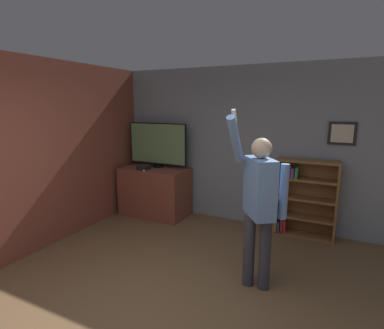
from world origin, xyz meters
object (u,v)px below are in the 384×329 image
Objects in this scene: game_console at (144,167)px; bookshelf at (300,197)px; person at (259,199)px; television at (158,144)px.

game_console is 2.72m from bookshelf.
bookshelf is 1.77m from person.
television is 0.97× the size of bookshelf.
bookshelf is (2.56, 0.11, -0.70)m from television.
person is (2.30, -1.59, -0.28)m from television.
game_console is 2.74m from person.
television reaches higher than bookshelf.
person is at bearing -98.52° from bookshelf.
television is 5.47× the size of game_console.
person is at bearing -34.71° from television.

